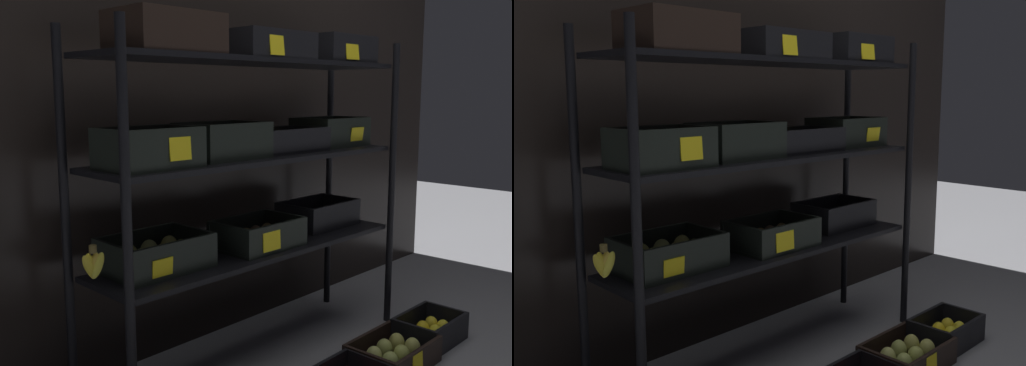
% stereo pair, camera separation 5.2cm
% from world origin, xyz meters
% --- Properties ---
extents(ground_plane, '(10.00, 10.00, 0.00)m').
position_xyz_m(ground_plane, '(0.00, 0.00, 0.00)').
color(ground_plane, gray).
extents(storefront_wall, '(3.89, 0.12, 2.60)m').
position_xyz_m(storefront_wall, '(0.00, 0.39, 1.30)').
color(storefront_wall, black).
rests_on(storefront_wall, ground_plane).
extents(display_rack, '(1.59, 0.41, 1.39)m').
position_xyz_m(display_rack, '(-0.00, -0.00, 0.89)').
color(display_rack, black).
rests_on(display_rack, ground_plane).
extents(crate_ground_pear, '(0.37, 0.26, 0.11)m').
position_xyz_m(crate_ground_pear, '(0.34, -0.47, 0.05)').
color(crate_ground_pear, black).
rests_on(crate_ground_pear, ground_plane).
extents(crate_ground_rightmost_lemon, '(0.32, 0.22, 0.12)m').
position_xyz_m(crate_ground_rightmost_lemon, '(0.66, -0.46, 0.05)').
color(crate_ground_rightmost_lemon, black).
rests_on(crate_ground_rightmost_lemon, ground_plane).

